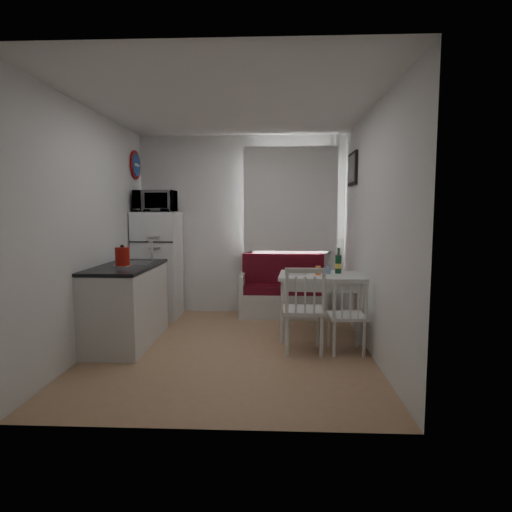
{
  "coord_description": "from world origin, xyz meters",
  "views": [
    {
      "loc": [
        0.48,
        -4.55,
        1.51
      ],
      "look_at": [
        0.26,
        0.5,
        0.98
      ],
      "focal_mm": 30.0,
      "sensor_mm": 36.0,
      "label": 1
    }
  ],
  "objects": [
    {
      "name": "floor",
      "position": [
        0.0,
        0.0,
        0.0
      ],
      "size": [
        3.0,
        3.5,
        0.02
      ],
      "primitive_type": "cube",
      "color": "tan",
      "rests_on": "ground"
    },
    {
      "name": "chair_left",
      "position": [
        0.79,
        -0.14,
        0.58
      ],
      "size": [
        0.44,
        0.42,
        0.5
      ],
      "rotation": [
        0.0,
        0.0,
        0.0
      ],
      "color": "silver",
      "rests_on": "floor"
    },
    {
      "name": "wall_back",
      "position": [
        0.0,
        1.75,
        1.3
      ],
      "size": [
        3.0,
        0.02,
        2.6
      ],
      "primitive_type": "cube",
      "color": "white",
      "rests_on": "floor"
    },
    {
      "name": "curtain",
      "position": [
        0.7,
        1.65,
        1.68
      ],
      "size": [
        1.35,
        0.02,
        1.5
      ],
      "primitive_type": "cube",
      "color": "white",
      "rests_on": "wall_back"
    },
    {
      "name": "wall_sign",
      "position": [
        -1.47,
        1.45,
        2.15
      ],
      "size": [
        0.03,
        0.4,
        0.4
      ],
      "primitive_type": "cylinder",
      "rotation": [
        0.0,
        1.57,
        0.0
      ],
      "color": "navy",
      "rests_on": "wall_left"
    },
    {
      "name": "wine_bottle",
      "position": [
        1.25,
        0.62,
        0.91
      ],
      "size": [
        0.08,
        0.08,
        0.31
      ],
      "primitive_type": null,
      "color": "#164427",
      "rests_on": "dining_table"
    },
    {
      "name": "kettle",
      "position": [
        -1.15,
        -0.08,
        1.02
      ],
      "size": [
        0.18,
        0.18,
        0.24
      ],
      "primitive_type": "cylinder",
      "color": "#AA160D",
      "rests_on": "kitchen_counter"
    },
    {
      "name": "dining_table",
      "position": [
        1.04,
        0.52,
        0.67
      ],
      "size": [
        1.06,
        0.77,
        0.76
      ],
      "rotation": [
        0.0,
        0.0,
        -0.07
      ],
      "color": "silver",
      "rests_on": "floor"
    },
    {
      "name": "drinking_glass_orange",
      "position": [
        0.99,
        0.47,
        0.81
      ],
      "size": [
        0.06,
        0.06,
        0.11
      ],
      "primitive_type": "cylinder",
      "color": "orange",
      "rests_on": "dining_table"
    },
    {
      "name": "microwave",
      "position": [
        -1.18,
        1.35,
        1.64
      ],
      "size": [
        0.54,
        0.37,
        0.3
      ],
      "primitive_type": "imported",
      "color": "white",
      "rests_on": "fridge"
    },
    {
      "name": "drinking_glass_blue",
      "position": [
        1.12,
        0.57,
        0.8
      ],
      "size": [
        0.05,
        0.05,
        0.09
      ],
      "primitive_type": "cylinder",
      "color": "#7996CD",
      "rests_on": "dining_table"
    },
    {
      "name": "wall_right",
      "position": [
        1.5,
        0.0,
        1.3
      ],
      "size": [
        0.02,
        3.5,
        2.6
      ],
      "primitive_type": "cube",
      "color": "white",
      "rests_on": "floor"
    },
    {
      "name": "bench",
      "position": [
        0.6,
        1.51,
        0.29
      ],
      "size": [
        1.24,
        0.48,
        0.89
      ],
      "color": "silver",
      "rests_on": "floor"
    },
    {
      "name": "wall_front",
      "position": [
        0.0,
        -1.75,
        1.3
      ],
      "size": [
        3.0,
        0.02,
        2.6
      ],
      "primitive_type": "cube",
      "color": "white",
      "rests_on": "floor"
    },
    {
      "name": "wall_left",
      "position": [
        -1.5,
        0.0,
        1.3
      ],
      "size": [
        0.02,
        3.5,
        2.6
      ],
      "primitive_type": "cube",
      "color": "white",
      "rests_on": "floor"
    },
    {
      "name": "plate",
      "position": [
        0.74,
        0.54,
        0.77
      ],
      "size": [
        0.25,
        0.25,
        0.02
      ],
      "primitive_type": "cylinder",
      "color": "white",
      "rests_on": "dining_table"
    },
    {
      "name": "picture_frame",
      "position": [
        1.48,
        1.1,
        2.05
      ],
      "size": [
        0.04,
        0.52,
        0.42
      ],
      "primitive_type": "cube",
      "color": "black",
      "rests_on": "wall_right"
    },
    {
      "name": "chair_right",
      "position": [
        1.25,
        -0.13,
        0.51
      ],
      "size": [
        0.4,
        0.38,
        0.44
      ],
      "rotation": [
        0.0,
        0.0,
        0.05
      ],
      "color": "silver",
      "rests_on": "floor"
    },
    {
      "name": "window",
      "position": [
        0.7,
        1.72,
        1.62
      ],
      "size": [
        1.22,
        0.06,
        1.47
      ],
      "primitive_type": "cube",
      "color": "silver",
      "rests_on": "wall_back"
    },
    {
      "name": "ceiling",
      "position": [
        0.0,
        0.0,
        2.6
      ],
      "size": [
        3.0,
        3.5,
        0.02
      ],
      "primitive_type": "cube",
      "color": "white",
      "rests_on": "wall_back"
    },
    {
      "name": "kitchen_counter",
      "position": [
        -1.2,
        0.16,
        0.46
      ],
      "size": [
        0.62,
        1.32,
        1.16
      ],
      "color": "silver",
      "rests_on": "floor"
    },
    {
      "name": "fridge",
      "position": [
        -1.18,
        1.4,
        0.75
      ],
      "size": [
        0.6,
        0.6,
        1.49
      ],
      "primitive_type": "cube",
      "color": "white",
      "rests_on": "floor"
    }
  ]
}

